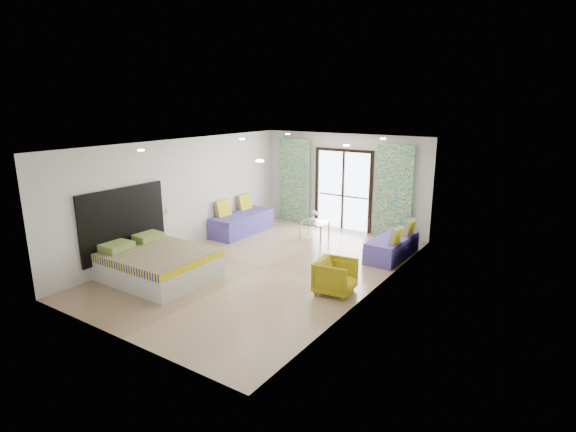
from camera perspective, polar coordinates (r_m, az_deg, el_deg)
The scene contains 24 objects.
floor at distance 10.04m, azimuth -2.87°, elevation -6.42°, with size 5.00×7.50×0.01m, color #937657, non-canonical shape.
ceiling at distance 9.42m, azimuth -3.07°, elevation 9.11°, with size 5.00×7.50×0.01m, color silver, non-canonical shape.
wall_back at distance 12.79m, azimuth 7.10°, elevation 4.32°, with size 5.00×0.01×2.70m, color silver, non-canonical shape.
wall_front at distance 7.11m, azimuth -21.29°, elevation -4.80°, with size 5.00×0.01×2.70m, color silver, non-canonical shape.
wall_left at distance 11.28m, azimuth -13.24°, elevation 2.69°, with size 0.01×7.50×2.70m, color silver, non-canonical shape.
wall_right at distance 8.44m, azimuth 10.82°, elevation -1.09°, with size 0.01×7.50×2.70m, color silver, non-canonical shape.
balcony_door at distance 12.78m, azimuth 7.03°, elevation 3.90°, with size 1.76×0.08×2.28m.
balcony_rail at distance 12.85m, azimuth 7.01°, elevation 2.55°, with size 1.52×0.03×0.04m, color #595451.
curtain_left at distance 13.41m, azimuth 0.80°, elevation 4.47°, with size 1.00×0.10×2.50m, color silver.
curtain_right at distance 12.04m, azimuth 13.31°, elevation 2.93°, with size 1.00×0.10×2.50m, color silver.
downlight_a at distance 8.97m, azimuth -18.19°, elevation 7.95°, with size 0.12×0.12×0.02m, color #FFE0B2.
downlight_b at distance 7.00m, azimuth -3.62°, elevation 7.00°, with size 0.12×0.12×0.02m, color #FFE0B2.
downlight_c at distance 11.07m, azimuth -5.85°, elevation 9.69°, with size 0.12×0.12×0.02m, color #FFE0B2.
downlight_d at distance 9.55m, azimuth 7.43°, elevation 8.90°, with size 0.12×0.12×0.02m, color #FFE0B2.
downlight_e at distance 12.68m, azimuth -0.02°, elevation 10.36°, with size 0.12×0.12×0.02m, color #FFE0B2.
downlight_f at distance 11.37m, azimuth 11.98°, elevation 9.58°, with size 0.12×0.12×0.02m, color #FFE0B2.
headboard at distance 10.23m, azimuth -20.12°, elevation -0.74°, with size 0.06×2.10×1.50m, color black.
switch_plate at distance 10.99m, azimuth -14.95°, elevation 0.68°, with size 0.02×0.10×0.10m, color silver.
bed at distance 9.70m, azimuth -16.26°, elevation -5.84°, with size 2.13×1.73×0.73m.
daybed_left at distance 12.51m, azimuth -5.92°, elevation -0.77°, with size 0.79×2.00×0.98m.
daybed_right at distance 10.80m, azimuth 13.15°, elevation -3.76°, with size 0.73×1.77×0.86m.
coffee_table at distance 11.95m, azimuth 3.41°, elevation -1.00°, with size 0.75×0.75×0.78m.
vase at distance 11.87m, azimuth 3.21°, elevation -0.41°, with size 0.18×0.18×0.18m, color white.
armchair at distance 8.65m, azimuth 6.05°, elevation -7.44°, with size 0.70×0.66×0.72m, color #A89915.
Camera 1 is at (5.60, -7.53, 3.57)m, focal length 28.00 mm.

